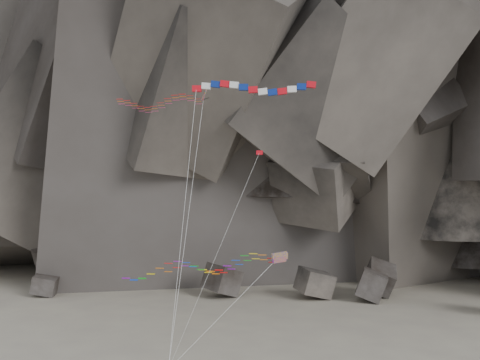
# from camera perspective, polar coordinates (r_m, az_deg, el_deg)

# --- Properties ---
(headland) EXTENTS (110.00, 70.00, 84.00)m
(headland) POSITION_cam_1_polar(r_m,az_deg,el_deg) (122.32, 4.37, 12.24)
(headland) COLOR #5C534B
(headland) RESTS_ON ground
(boulder_field) EXTENTS (80.03, 17.78, 10.33)m
(boulder_field) POSITION_cam_1_polar(r_m,az_deg,el_deg) (88.12, 14.39, -9.14)
(boulder_field) COLOR #47423F
(boulder_field) RESTS_ON ground
(delta_kite) EXTENTS (9.75, 9.00, 23.89)m
(delta_kite) POSITION_cam_1_polar(r_m,az_deg,el_deg) (57.50, -8.01, 7.32)
(delta_kite) COLOR red
(delta_kite) RESTS_ON ground
(banner_kite) EXTENTS (11.47, 8.12, 24.01)m
(banner_kite) POSITION_cam_1_polar(r_m,az_deg,el_deg) (54.17, 1.24, 8.65)
(banner_kite) COLOR red
(banner_kite) RESTS_ON ground
(parafoil_kite) EXTENTS (15.03, 5.81, 8.97)m
(parafoil_kite) POSITION_cam_1_polar(r_m,az_deg,el_deg) (53.17, -4.22, -8.17)
(parafoil_kite) COLOR yellow
(parafoil_kite) RESTS_ON ground
(pennant_kite) EXTENTS (7.20, 3.38, 17.61)m
(pennant_kite) POSITION_cam_1_polar(r_m,az_deg,el_deg) (49.53, 0.09, -1.51)
(pennant_kite) COLOR red
(pennant_kite) RESTS_ON ground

